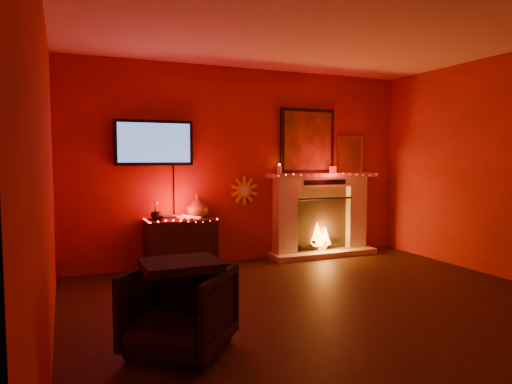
# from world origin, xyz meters

# --- Properties ---
(room) EXTENTS (5.00, 5.00, 5.00)m
(room) POSITION_xyz_m (0.00, 0.00, 1.35)
(room) COLOR black
(room) RESTS_ON ground
(floor) EXTENTS (5.00, 5.00, 0.00)m
(floor) POSITION_xyz_m (0.00, 0.00, 0.00)
(floor) COLOR black
(floor) RESTS_ON ground
(fireplace) EXTENTS (1.72, 0.40, 2.18)m
(fireplace) POSITION_xyz_m (1.14, 2.39, 0.72)
(fireplace) COLOR beige
(fireplace) RESTS_ON floor
(tv) EXTENTS (1.00, 0.07, 1.24)m
(tv) POSITION_xyz_m (-1.30, 2.45, 1.65)
(tv) COLOR black
(tv) RESTS_ON room
(sunburst_clock) EXTENTS (0.40, 0.03, 0.40)m
(sunburst_clock) POSITION_xyz_m (-0.05, 2.48, 1.00)
(sunburst_clock) COLOR gold
(sunburst_clock) RESTS_ON room
(console_table) EXTENTS (0.88, 0.58, 0.98)m
(console_table) POSITION_xyz_m (-1.00, 2.26, 0.39)
(console_table) COLOR black
(console_table) RESTS_ON floor
(armchair) EXTENTS (0.99, 0.99, 0.65)m
(armchair) POSITION_xyz_m (-1.62, -0.19, 0.33)
(armchair) COLOR black
(armchair) RESTS_ON floor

